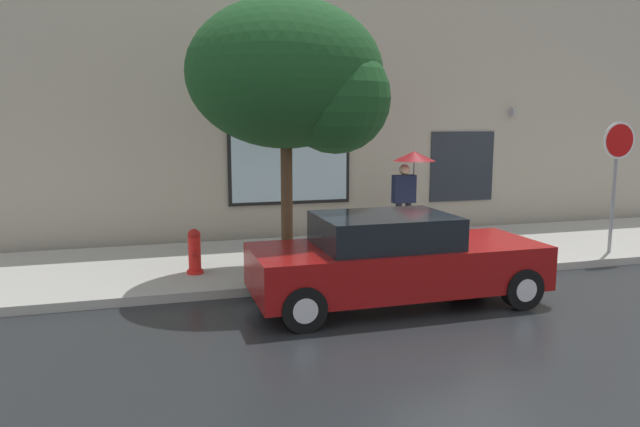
{
  "coord_description": "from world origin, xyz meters",
  "views": [
    {
      "loc": [
        -5.01,
        -8.17,
        2.83
      ],
      "look_at": [
        -2.09,
        1.8,
        1.2
      ],
      "focal_mm": 32.66,
      "sensor_mm": 36.0,
      "label": 1
    }
  ],
  "objects_px": {
    "fire_hydrant": "(195,252)",
    "pedestrian_with_umbrella": "(410,171)",
    "parked_car": "(394,260)",
    "street_tree": "(296,79)",
    "stop_sign": "(617,161)"
  },
  "relations": [
    {
      "from": "parked_car",
      "to": "fire_hydrant",
      "type": "relative_size",
      "value": 5.61
    },
    {
      "from": "street_tree",
      "to": "stop_sign",
      "type": "distance_m",
      "value": 6.83
    },
    {
      "from": "parked_car",
      "to": "pedestrian_with_umbrella",
      "type": "bearing_deg",
      "value": 62.0
    },
    {
      "from": "parked_car",
      "to": "pedestrian_with_umbrella",
      "type": "distance_m",
      "value": 4.4
    },
    {
      "from": "parked_car",
      "to": "street_tree",
      "type": "distance_m",
      "value": 3.55
    },
    {
      "from": "fire_hydrant",
      "to": "pedestrian_with_umbrella",
      "type": "bearing_deg",
      "value": 17.94
    },
    {
      "from": "pedestrian_with_umbrella",
      "to": "street_tree",
      "type": "distance_m",
      "value": 4.14
    },
    {
      "from": "fire_hydrant",
      "to": "stop_sign",
      "type": "distance_m",
      "value": 8.6
    },
    {
      "from": "street_tree",
      "to": "stop_sign",
      "type": "xyz_separation_m",
      "value": [
        6.66,
        -0.27,
        -1.51
      ]
    },
    {
      "from": "pedestrian_with_umbrella",
      "to": "street_tree",
      "type": "relative_size",
      "value": 0.43
    },
    {
      "from": "street_tree",
      "to": "pedestrian_with_umbrella",
      "type": "bearing_deg",
      "value": 32.64
    },
    {
      "from": "fire_hydrant",
      "to": "pedestrian_with_umbrella",
      "type": "xyz_separation_m",
      "value": [
        4.92,
        1.59,
        1.2
      ]
    },
    {
      "from": "stop_sign",
      "to": "street_tree",
      "type": "bearing_deg",
      "value": 177.68
    },
    {
      "from": "fire_hydrant",
      "to": "stop_sign",
      "type": "relative_size",
      "value": 0.3
    },
    {
      "from": "street_tree",
      "to": "stop_sign",
      "type": "relative_size",
      "value": 1.78
    }
  ]
}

